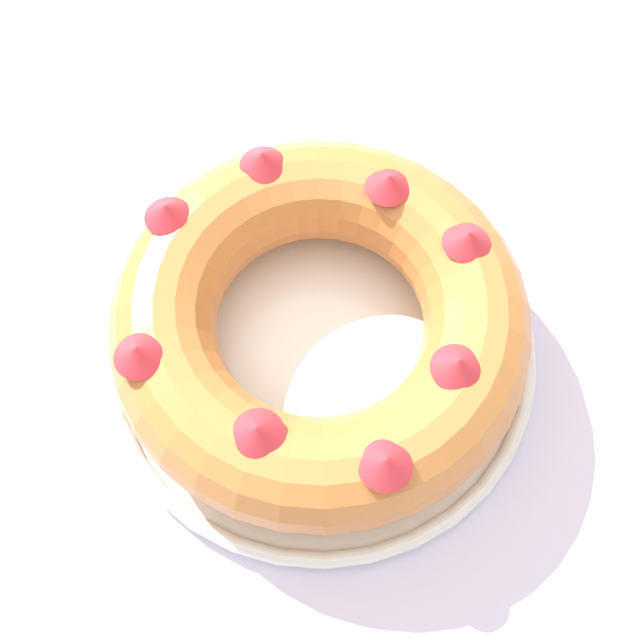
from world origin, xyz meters
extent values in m
plane|color=#4C4742|center=(0.00, 0.00, 0.00)|extent=(8.00, 8.00, 0.00)
cube|color=silver|center=(0.00, 0.00, 0.74)|extent=(1.41, 1.28, 0.03)
cylinder|color=brown|center=(0.63, 0.57, 0.36)|extent=(0.06, 0.06, 0.72)
cylinder|color=white|center=(0.02, -0.02, 0.76)|extent=(0.33, 0.33, 0.01)
torus|color=white|center=(0.02, -0.02, 0.76)|extent=(0.34, 0.34, 0.01)
torus|color=#C67538|center=(0.02, -0.02, 0.81)|extent=(0.31, 0.31, 0.08)
cone|color=red|center=(-0.08, -0.02, 0.85)|extent=(0.04, 0.04, 0.01)
cone|color=red|center=(-0.07, -0.10, 0.85)|extent=(0.05, 0.05, 0.01)
cone|color=red|center=(0.01, -0.12, 0.85)|extent=(0.05, 0.05, 0.01)
cone|color=red|center=(0.10, -0.10, 0.85)|extent=(0.05, 0.05, 0.01)
cone|color=red|center=(0.13, -0.03, 0.85)|extent=(0.05, 0.05, 0.01)
cone|color=red|center=(0.11, 0.06, 0.85)|extent=(0.05, 0.05, 0.01)
cone|color=red|center=(0.04, 0.11, 0.85)|extent=(0.04, 0.04, 0.01)
cone|color=red|center=(-0.06, 0.08, 0.85)|extent=(0.04, 0.04, 0.01)
camera|label=1|loc=(-0.20, -0.10, 1.31)|focal=42.00mm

